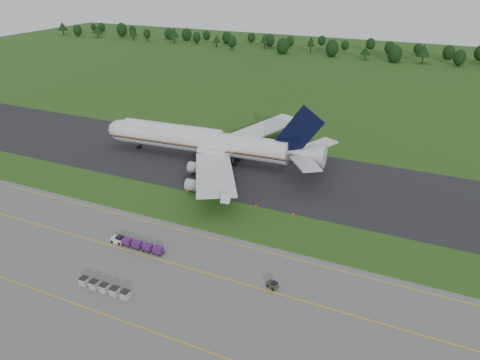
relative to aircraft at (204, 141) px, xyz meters
The scene contains 10 objects.
ground 36.88m from the aircraft, 55.93° to the right, with size 600.00×600.00×0.00m, color #244B16.
apron 67.57m from the aircraft, 72.37° to the right, with size 300.00×52.00×0.06m, color #60605C.
taxiway 21.32m from the aircraft, ahead, with size 300.00×40.00×0.08m, color black.
apron_markings 60.95m from the aircraft, 70.36° to the right, with size 300.00×30.20×0.01m.
tree_line 189.63m from the aircraft, 83.88° to the left, with size 525.81×23.46×11.47m.
aircraft is the anchor object (origin of this frame).
baggage_train 51.87m from the aircraft, 77.76° to the right, with size 13.12×1.68×1.61m.
utility_cart 66.54m from the aircraft, 50.10° to the right, with size 2.39×1.98×1.14m.
uld_row 66.87m from the aircraft, 77.48° to the right, with size 11.17×1.57×1.55m.
edge_markers 32.21m from the aircraft, 45.59° to the right, with size 30.28×0.30×0.60m.
Camera 1 is at (46.57, -88.16, 56.00)m, focal length 35.00 mm.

